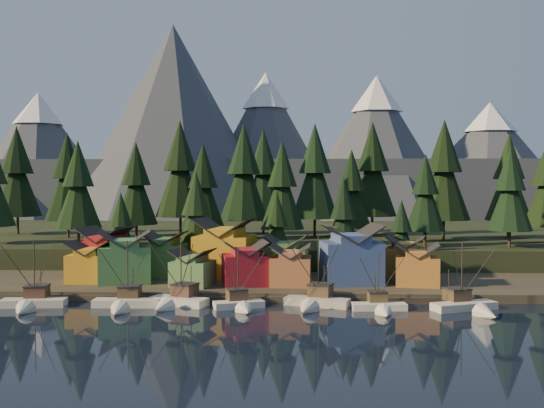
{
  "coord_description": "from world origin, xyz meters",
  "views": [
    {
      "loc": [
        8.94,
        -86.55,
        20.18
      ],
      "look_at": [
        4.42,
        30.0,
        16.1
      ],
      "focal_mm": 40.0,
      "sensor_mm": 36.0,
      "label": 1
    }
  ],
  "objects_px": {
    "boat_0": "(31,294)",
    "boat_4": "(315,292)",
    "house_front_1": "(125,255)",
    "house_back_0": "(106,250)",
    "boat_1": "(125,295)",
    "house_back_1": "(165,253)",
    "boat_2": "(176,291)",
    "boat_6": "(469,297)",
    "boat_3": "(240,295)",
    "house_front_0": "(90,261)",
    "boat_5": "(380,299)"
  },
  "relations": [
    {
      "from": "boat_0",
      "to": "boat_4",
      "type": "height_order",
      "value": "boat_4"
    },
    {
      "from": "house_front_1",
      "to": "house_back_0",
      "type": "height_order",
      "value": "house_back_0"
    },
    {
      "from": "boat_1",
      "to": "house_back_1",
      "type": "bearing_deg",
      "value": 85.2
    },
    {
      "from": "boat_0",
      "to": "boat_4",
      "type": "relative_size",
      "value": 0.96
    },
    {
      "from": "boat_2",
      "to": "boat_6",
      "type": "relative_size",
      "value": 1.05
    },
    {
      "from": "boat_3",
      "to": "house_back_1",
      "type": "bearing_deg",
      "value": 106.41
    },
    {
      "from": "house_front_0",
      "to": "house_front_1",
      "type": "xyz_separation_m",
      "value": [
        6.7,
        -0.01,
        1.1
      ]
    },
    {
      "from": "house_front_1",
      "to": "house_back_0",
      "type": "xyz_separation_m",
      "value": [
        -5.92,
        6.89,
        0.05
      ]
    },
    {
      "from": "boat_0",
      "to": "house_back_0",
      "type": "distance_m",
      "value": 24.61
    },
    {
      "from": "boat_6",
      "to": "boat_4",
      "type": "bearing_deg",
      "value": 153.71
    },
    {
      "from": "boat_1",
      "to": "boat_2",
      "type": "distance_m",
      "value": 8.07
    },
    {
      "from": "boat_1",
      "to": "boat_4",
      "type": "xyz_separation_m",
      "value": [
        30.65,
        1.89,
        0.24
      ]
    },
    {
      "from": "boat_4",
      "to": "house_back_0",
      "type": "xyz_separation_m",
      "value": [
        -41.11,
        21.36,
        4.26
      ]
    },
    {
      "from": "boat_4",
      "to": "boat_5",
      "type": "bearing_deg",
      "value": 4.68
    },
    {
      "from": "boat_6",
      "to": "house_front_1",
      "type": "distance_m",
      "value": 61.75
    },
    {
      "from": "house_front_0",
      "to": "house_back_1",
      "type": "bearing_deg",
      "value": 31.13
    },
    {
      "from": "boat_6",
      "to": "house_back_0",
      "type": "bearing_deg",
      "value": 139.24
    },
    {
      "from": "house_front_1",
      "to": "house_back_1",
      "type": "height_order",
      "value": "house_front_1"
    },
    {
      "from": "boat_2",
      "to": "house_front_0",
      "type": "height_order",
      "value": "boat_2"
    },
    {
      "from": "house_front_0",
      "to": "house_back_1",
      "type": "distance_m",
      "value": 14.69
    },
    {
      "from": "boat_5",
      "to": "house_back_1",
      "type": "xyz_separation_m",
      "value": [
        -39.58,
        24.74,
        4.22
      ]
    },
    {
      "from": "boat_1",
      "to": "boat_2",
      "type": "bearing_deg",
      "value": 10.29
    },
    {
      "from": "house_front_1",
      "to": "house_front_0",
      "type": "bearing_deg",
      "value": 166.59
    },
    {
      "from": "boat_0",
      "to": "house_back_1",
      "type": "distance_m",
      "value": 29.79
    },
    {
      "from": "boat_5",
      "to": "house_front_1",
      "type": "height_order",
      "value": "house_front_1"
    },
    {
      "from": "boat_0",
      "to": "house_back_0",
      "type": "height_order",
      "value": "house_back_0"
    },
    {
      "from": "boat_4",
      "to": "boat_5",
      "type": "height_order",
      "value": "boat_4"
    },
    {
      "from": "boat_5",
      "to": "house_back_0",
      "type": "height_order",
      "value": "house_back_0"
    },
    {
      "from": "boat_4",
      "to": "house_back_0",
      "type": "height_order",
      "value": "boat_4"
    },
    {
      "from": "house_front_0",
      "to": "house_back_1",
      "type": "relative_size",
      "value": 0.87
    },
    {
      "from": "house_back_1",
      "to": "boat_6",
      "type": "bearing_deg",
      "value": -20.92
    },
    {
      "from": "boat_2",
      "to": "boat_3",
      "type": "bearing_deg",
      "value": 12.83
    },
    {
      "from": "boat_0",
      "to": "boat_1",
      "type": "relative_size",
      "value": 1.0
    },
    {
      "from": "boat_1",
      "to": "house_front_1",
      "type": "bearing_deg",
      "value": 103.7
    },
    {
      "from": "boat_1",
      "to": "house_back_1",
      "type": "distance_m",
      "value": 24.43
    },
    {
      "from": "boat_2",
      "to": "house_back_1",
      "type": "xyz_separation_m",
      "value": [
        -6.63,
        22.37,
        3.66
      ]
    },
    {
      "from": "house_back_1",
      "to": "house_front_1",
      "type": "bearing_deg",
      "value": -123.28
    },
    {
      "from": "boat_6",
      "to": "house_back_1",
      "type": "bearing_deg",
      "value": 134.59
    },
    {
      "from": "boat_1",
      "to": "boat_3",
      "type": "bearing_deg",
      "value": -1.71
    },
    {
      "from": "boat_4",
      "to": "boat_1",
      "type": "bearing_deg",
      "value": -157.67
    },
    {
      "from": "boat_6",
      "to": "house_back_1",
      "type": "xyz_separation_m",
      "value": [
        -53.45,
        24.5,
        3.95
      ]
    },
    {
      "from": "boat_4",
      "to": "house_front_0",
      "type": "height_order",
      "value": "boat_4"
    },
    {
      "from": "boat_3",
      "to": "boat_5",
      "type": "relative_size",
      "value": 1.06
    },
    {
      "from": "boat_5",
      "to": "house_back_1",
      "type": "distance_m",
      "value": 46.86
    },
    {
      "from": "boat_5",
      "to": "boat_6",
      "type": "relative_size",
      "value": 0.85
    },
    {
      "from": "boat_6",
      "to": "house_front_0",
      "type": "height_order",
      "value": "boat_6"
    },
    {
      "from": "boat_3",
      "to": "house_front_0",
      "type": "relative_size",
      "value": 1.4
    },
    {
      "from": "boat_2",
      "to": "house_back_0",
      "type": "bearing_deg",
      "value": 151.99
    },
    {
      "from": "boat_4",
      "to": "house_front_0",
      "type": "bearing_deg",
      "value": 179.73
    },
    {
      "from": "house_front_0",
      "to": "house_back_0",
      "type": "xyz_separation_m",
      "value": [
        0.78,
        6.88,
        1.15
      ]
    }
  ]
}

